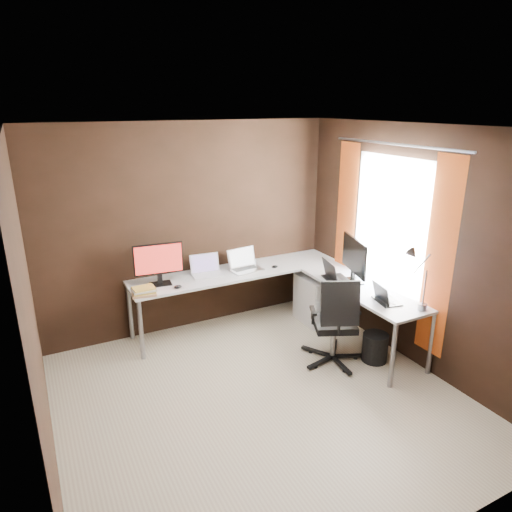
{
  "coord_description": "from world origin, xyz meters",
  "views": [
    {
      "loc": [
        -1.73,
        -3.26,
        2.68
      ],
      "look_at": [
        0.44,
        0.95,
        1.09
      ],
      "focal_mm": 32.0,
      "sensor_mm": 36.0,
      "label": 1
    }
  ],
  "objects": [
    {
      "name": "laptop_silver",
      "position": [
        0.57,
        1.51,
        0.78
      ],
      "size": [
        0.41,
        0.31,
        0.25
      ],
      "rotation": [
        0.0,
        0.0,
        0.11
      ],
      "color": "silver",
      "rests_on": "desk"
    },
    {
      "name": "laptop_white",
      "position": [
        0.09,
        1.57,
        0.78
      ],
      "size": [
        0.37,
        0.28,
        0.24
      ],
      "rotation": [
        0.0,
        0.0,
        -0.09
      ],
      "color": "silver",
      "rests_on": "desk"
    },
    {
      "name": "desk_lamp",
      "position": [
        1.56,
        -0.29,
        1.13
      ],
      "size": [
        0.2,
        0.23,
        0.64
      ],
      "rotation": [
        0.0,
        0.0,
        -0.35
      ],
      "color": "slate",
      "rests_on": "desk"
    },
    {
      "name": "book_stack",
      "position": [
        -0.73,
        1.3,
        0.77
      ],
      "size": [
        0.28,
        0.24,
        0.08
      ],
      "rotation": [
        0.0,
        0.0,
        -0.05
      ],
      "color": "tan",
      "rests_on": "desk"
    },
    {
      "name": "laptop_black_big",
      "position": [
        1.33,
        0.69,
        0.78
      ],
      "size": [
        0.33,
        0.41,
        0.24
      ],
      "rotation": [
        0.0,
        0.0,
        1.35
      ],
      "color": "black",
      "rests_on": "desk"
    },
    {
      "name": "office_chair",
      "position": [
        1.02,
        0.23,
        0.29
      ],
      "size": [
        0.57,
        0.6,
        1.0
      ],
      "rotation": [
        0.0,
        0.0,
        -0.42
      ],
      "color": "black",
      "rests_on": "ground"
    },
    {
      "name": "wastebasket",
      "position": [
        1.43,
        0.04,
        0.16
      ],
      "size": [
        0.29,
        0.29,
        0.32
      ],
      "primitive_type": "cylinder",
      "rotation": [
        0.0,
        0.0,
        0.05
      ],
      "color": "black",
      "rests_on": "ground"
    },
    {
      "name": "monitor_left",
      "position": [
        -0.49,
        1.51,
        1.0
      ],
      "size": [
        0.55,
        0.18,
        0.48
      ],
      "rotation": [
        0.0,
        0.0,
        -0.11
      ],
      "color": "black",
      "rests_on": "desk"
    },
    {
      "name": "room",
      "position": [
        0.34,
        0.07,
        1.28
      ],
      "size": [
        3.6,
        3.6,
        2.5
      ],
      "color": "#B5AB8D",
      "rests_on": "ground"
    },
    {
      "name": "drawer_pedestal",
      "position": [
        1.43,
        1.15,
        0.3
      ],
      "size": [
        0.42,
        0.5,
        0.6
      ],
      "primitive_type": "cube",
      "color": "silver",
      "rests_on": "ground"
    },
    {
      "name": "monitor_right",
      "position": [
        1.5,
        0.57,
        1.02
      ],
      "size": [
        0.23,
        0.61,
        0.52
      ],
      "rotation": [
        0.0,
        0.0,
        1.28
      ],
      "color": "black",
      "rests_on": "desk"
    },
    {
      "name": "mouse_left",
      "position": [
        -0.35,
        1.3,
        0.75
      ],
      "size": [
        0.11,
        0.09,
        0.04
      ],
      "primitive_type": "ellipsoid",
      "rotation": [
        0.0,
        0.0,
        -0.38
      ],
      "color": "black",
      "rests_on": "desk"
    },
    {
      "name": "mouse_corner",
      "position": [
        0.93,
        1.38,
        0.75
      ],
      "size": [
        0.1,
        0.08,
        0.03
      ],
      "primitive_type": "ellipsoid",
      "rotation": [
        0.0,
        0.0,
        0.28
      ],
      "color": "black",
      "rests_on": "desk"
    },
    {
      "name": "desk",
      "position": [
        0.84,
        1.04,
        0.68
      ],
      "size": [
        2.65,
        2.25,
        0.73
      ],
      "color": "silver",
      "rests_on": "ground"
    },
    {
      "name": "laptop_black_small",
      "position": [
        1.43,
        -0.03,
        0.77
      ],
      "size": [
        0.26,
        0.33,
        0.2
      ],
      "rotation": [
        0.0,
        0.0,
        1.36
      ],
      "color": "black",
      "rests_on": "desk"
    }
  ]
}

